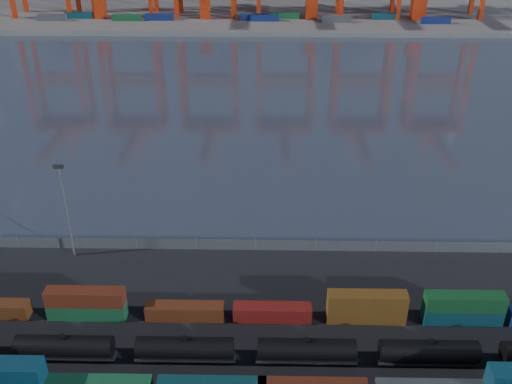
{
  "coord_description": "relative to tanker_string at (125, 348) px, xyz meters",
  "views": [
    {
      "loc": [
        1.52,
        -51.04,
        54.58
      ],
      "look_at": [
        0.0,
        30.0,
        10.0
      ],
      "focal_mm": 40.0,
      "sensor_mm": 36.0,
      "label": 1
    }
  ],
  "objects": [
    {
      "name": "yard_light_mast",
      "position": [
        -13.68,
        23.18,
        7.31
      ],
      "size": [
        1.6,
        0.4,
        16.6
      ],
      "color": "slate",
      "rests_on": "ground"
    },
    {
      "name": "ground",
      "position": [
        16.32,
        -2.82,
        -1.99
      ],
      "size": [
        700.0,
        700.0,
        0.0
      ],
      "primitive_type": "plane",
      "color": "black",
      "rests_on": "ground"
    },
    {
      "name": "container_row_north",
      "position": [
        24.08,
        8.08,
        -0.16
      ],
      "size": [
        140.65,
        2.23,
        4.76
      ],
      "color": "navy",
      "rests_on": "ground"
    },
    {
      "name": "straddle_carriers",
      "position": [
        13.82,
        197.18,
        5.83
      ],
      "size": [
        140.0,
        7.0,
        11.1
      ],
      "color": "red",
      "rests_on": "far_quay"
    },
    {
      "name": "harbor_water",
      "position": [
        16.32,
        102.18,
        -1.98
      ],
      "size": [
        700.0,
        700.0,
        0.0
      ],
      "primitive_type": "plane",
      "color": "#2F3644",
      "rests_on": "ground"
    },
    {
      "name": "quay_containers",
      "position": [
        5.33,
        192.65,
        1.31
      ],
      "size": [
        172.58,
        10.99,
        2.6
      ],
      "color": "navy",
      "rests_on": "far_quay"
    },
    {
      "name": "far_quay",
      "position": [
        16.32,
        207.18,
        -0.99
      ],
      "size": [
        700.0,
        70.0,
        2.0
      ],
      "primitive_type": "cube",
      "color": "#514F4C",
      "rests_on": "ground"
    },
    {
      "name": "waterfront_fence",
      "position": [
        16.32,
        25.18,
        -0.99
      ],
      "size": [
        160.12,
        0.12,
        2.2
      ],
      "color": "#595B5E",
      "rests_on": "ground"
    },
    {
      "name": "tanker_string",
      "position": [
        0.0,
        0.0,
        0.0
      ],
      "size": [
        121.4,
        2.77,
        3.97
      ],
      "color": "black",
      "rests_on": "ground"
    }
  ]
}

